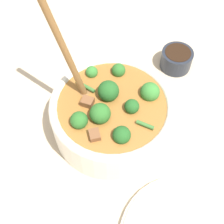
# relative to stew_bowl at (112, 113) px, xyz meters

# --- Properties ---
(ground_plane) EXTENTS (4.00, 4.00, 0.00)m
(ground_plane) POSITION_rel_stew_bowl_xyz_m (0.00, -0.00, -0.05)
(ground_plane) COLOR #C6B293
(stew_bowl) EXTENTS (0.24, 0.24, 0.30)m
(stew_bowl) POSITION_rel_stew_bowl_xyz_m (0.00, 0.00, 0.00)
(stew_bowl) COLOR white
(stew_bowl) RESTS_ON ground_plane
(condiment_bowl) EXTENTS (0.07, 0.07, 0.05)m
(condiment_bowl) POSITION_rel_stew_bowl_xyz_m (0.19, 0.11, -0.03)
(condiment_bowl) COLOR #232833
(condiment_bowl) RESTS_ON ground_plane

